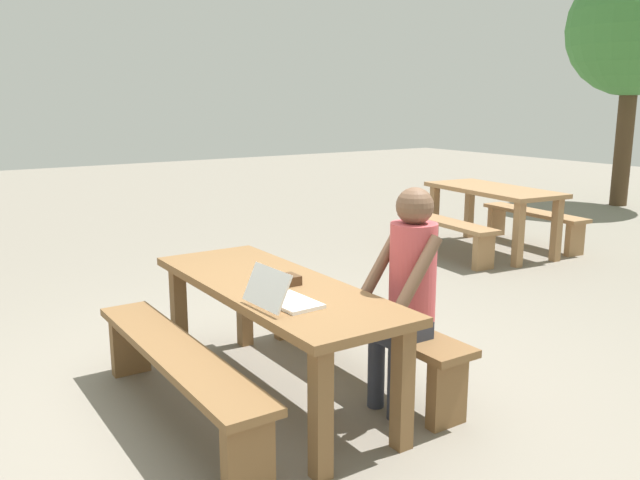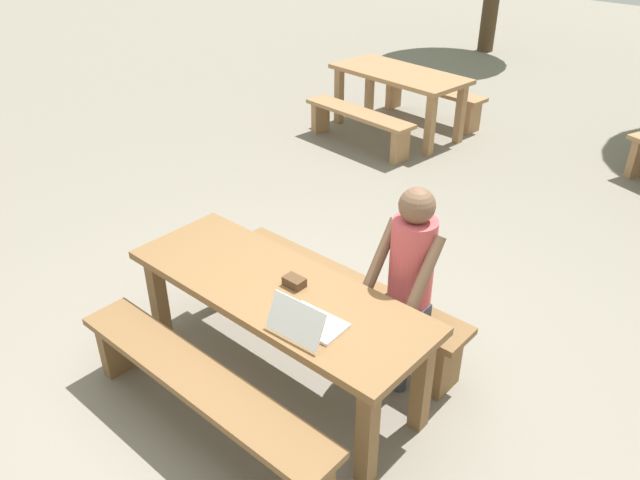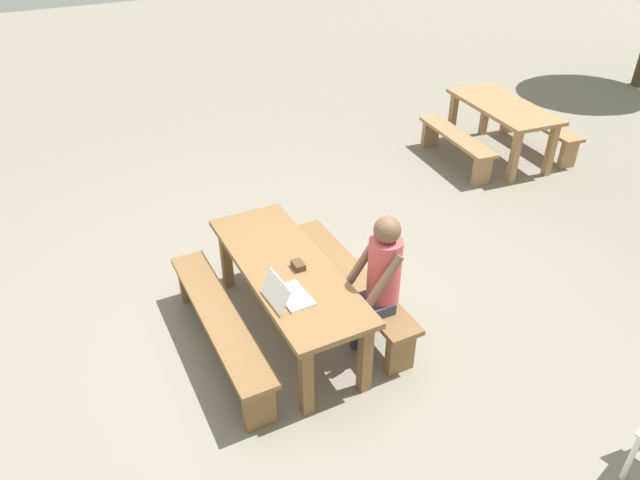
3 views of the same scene
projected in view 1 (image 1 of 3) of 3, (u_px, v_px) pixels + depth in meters
The scene contains 11 objects.
ground_plane at pixel (275, 397), 4.00m from camera, with size 30.00×30.00×0.00m, color gray.
picnic_table_front at pixel (274, 301), 3.87m from camera, with size 1.96×0.70×0.72m.
bench_near at pixel (177, 367), 3.60m from camera, with size 1.88×0.30×0.44m.
bench_far at pixel (356, 325), 4.26m from camera, with size 1.88×0.30×0.44m.
laptop at pixel (281, 296), 3.41m from camera, with size 0.35×0.32×0.21m.
small_pouch at pixel (291, 279), 3.82m from camera, with size 0.13×0.08×0.06m.
person_seated at pixel (407, 284), 3.72m from camera, with size 0.38×0.39×1.30m.
picnic_table_mid at pixel (493, 198), 7.71m from camera, with size 1.73×0.93×0.76m.
bench_mid_south at pixel (445, 230), 7.47m from camera, with size 1.52×0.45×0.43m.
bench_mid_north at pixel (534, 220), 8.09m from camera, with size 1.52×0.45×0.43m.
tree_right at pixel (635, 30), 10.60m from camera, with size 2.16×2.16×3.97m.
Camera 1 is at (3.24, -1.82, 1.78)m, focal length 36.82 mm.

